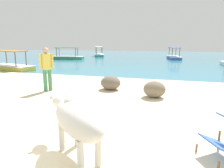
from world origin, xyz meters
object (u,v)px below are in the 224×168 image
at_px(boat_green, 67,57).
at_px(boat_blue, 174,56).
at_px(cow, 76,119).
at_px(boat_teal, 99,54).
at_px(person_standing, 47,66).
at_px(boat_yellow, 11,66).

relative_size(boat_green, boat_blue, 1.00).
relative_size(cow, boat_green, 0.40).
distance_m(boat_teal, boat_blue, 9.85).
height_order(cow, boat_green, boat_green).
xyz_separation_m(person_standing, boat_yellow, (-6.01, 4.68, -0.70)).
bearing_deg(cow, boat_yellow, -3.19).
relative_size(person_standing, boat_blue, 0.43).
height_order(boat_teal, boat_yellow, same).
bearing_deg(boat_yellow, person_standing, 155.64).
xyz_separation_m(boat_green, boat_yellow, (0.63, -8.96, 0.00)).
distance_m(person_standing, boat_green, 15.19).
relative_size(person_standing, boat_yellow, 0.42).
distance_m(person_standing, boat_teal, 19.75).
xyz_separation_m(boat_teal, boat_blue, (9.68, -1.83, 0.00)).
height_order(cow, boat_yellow, boat_yellow).
xyz_separation_m(cow, boat_green, (-9.69, 17.38, -0.39)).
distance_m(cow, boat_teal, 24.20).
xyz_separation_m(person_standing, boat_green, (-6.64, 13.64, -0.70)).
xyz_separation_m(cow, boat_yellow, (-9.05, 8.43, -0.39)).
bearing_deg(boat_teal, cow, 176.97).
relative_size(person_standing, boat_teal, 0.42).
bearing_deg(boat_green, person_standing, 106.63).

